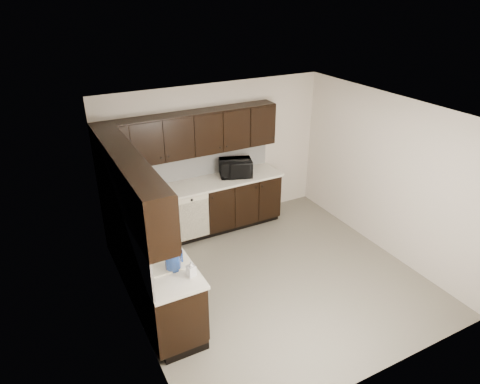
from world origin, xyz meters
name	(u,v)px	position (x,y,z in m)	size (l,w,h in m)	color
floor	(274,278)	(0.00, 0.00, 0.00)	(4.00, 4.00, 0.00)	gray
ceiling	(281,113)	(0.00, 0.00, 2.50)	(4.00, 4.00, 0.00)	white
wall_back	(215,156)	(0.00, 2.00, 1.25)	(4.00, 0.02, 2.50)	beige
wall_left	(130,241)	(-2.00, 0.00, 1.25)	(0.02, 4.00, 2.50)	beige
wall_right	(386,176)	(2.00, 0.00, 1.25)	(0.02, 4.00, 2.50)	beige
wall_front	(386,287)	(0.00, -2.00, 1.25)	(4.00, 0.02, 2.50)	beige
lower_cabinets	(181,236)	(-1.01, 1.11, 0.41)	(3.00, 2.80, 0.90)	black
countertop	(179,207)	(-1.01, 1.11, 0.92)	(3.03, 2.83, 0.04)	silver
backsplash	(160,189)	(-1.22, 1.32, 1.18)	(3.00, 2.80, 0.48)	white
upper_cabinets	(167,153)	(-1.10, 1.20, 1.77)	(3.00, 2.80, 0.70)	black
dishwasher	(192,216)	(-0.70, 1.41, 0.55)	(0.58, 0.04, 0.78)	beige
sink	(160,260)	(-1.68, -0.01, 0.88)	(0.54, 0.82, 0.42)	beige
microwave	(236,168)	(0.25, 1.70, 1.09)	(0.54, 0.36, 0.30)	black
soap_bottle_a	(191,268)	(-1.48, -0.55, 1.04)	(0.09, 0.09, 0.20)	gray
soap_bottle_b	(148,248)	(-1.80, 0.05, 1.06)	(0.09, 0.09, 0.24)	gray
toaster_oven	(118,192)	(-1.75, 1.76, 1.05)	(0.36, 0.27, 0.23)	silver
storage_bin	(137,221)	(-1.72, 0.82, 1.02)	(0.42, 0.31, 0.16)	white
blue_pitcher	(173,259)	(-1.62, -0.33, 1.07)	(0.18, 0.18, 0.27)	navy
teal_tumbler	(144,209)	(-1.55, 1.07, 1.05)	(0.10, 0.10, 0.22)	#0B7A83
paper_towel_roll	(133,200)	(-1.63, 1.35, 1.09)	(0.13, 0.13, 0.29)	white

